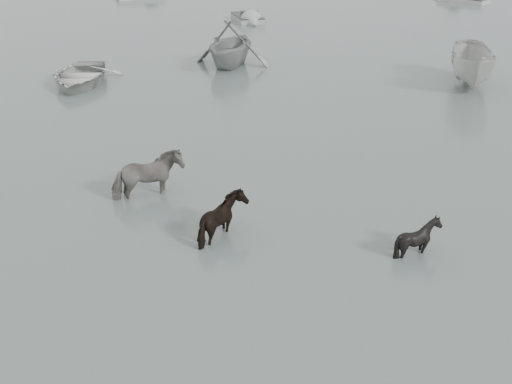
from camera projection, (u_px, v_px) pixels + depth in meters
ground at (255, 240)px, 15.97m from camera, size 140.00×140.00×0.00m
pony_pinto at (147, 169)px, 17.92m from camera, size 2.19×1.64×1.68m
pony_dark at (224, 213)px, 15.80m from camera, size 1.31×1.49×1.39m
pony_black at (419, 231)px, 15.17m from camera, size 1.31×1.24×1.17m
rowboat_lead at (79, 73)px, 28.95m from camera, size 3.49×4.78×0.97m
rowboat_trail at (231, 41)px, 31.72m from camera, size 5.24×5.63×2.42m
boat_small at (473, 64)px, 28.62m from camera, size 3.03×5.22×1.90m
skiff_mid at (247, 15)px, 43.48m from camera, size 2.52×4.82×0.75m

